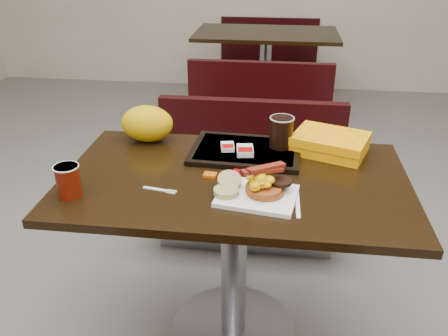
# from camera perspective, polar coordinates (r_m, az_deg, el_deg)

# --- Properties ---
(floor) EXTENTS (6.00, 7.00, 0.01)m
(floor) POSITION_cam_1_polar(r_m,az_deg,el_deg) (2.08, 1.11, -19.59)
(floor) COLOR gray
(floor) RESTS_ON ground
(table_near) EXTENTS (1.20, 0.70, 0.75)m
(table_near) POSITION_cam_1_polar(r_m,az_deg,el_deg) (1.83, 1.22, -11.50)
(table_near) COLOR black
(table_near) RESTS_ON floor
(bench_near_n) EXTENTS (1.00, 0.46, 0.72)m
(bench_near_n) POSITION_cam_1_polar(r_m,az_deg,el_deg) (2.42, 2.96, -1.43)
(bench_near_n) COLOR black
(bench_near_n) RESTS_ON floor
(table_far) EXTENTS (1.20, 0.70, 0.75)m
(table_far) POSITION_cam_1_polar(r_m,az_deg,el_deg) (4.18, 5.03, 11.24)
(table_far) COLOR black
(table_far) RESTS_ON floor
(bench_far_s) EXTENTS (1.00, 0.46, 0.72)m
(bench_far_s) POSITION_cam_1_polar(r_m,az_deg,el_deg) (3.52, 4.49, 7.91)
(bench_far_s) COLOR black
(bench_far_s) RESTS_ON floor
(bench_far_n) EXTENTS (1.00, 0.46, 0.72)m
(bench_far_n) POSITION_cam_1_polar(r_m,az_deg,el_deg) (4.86, 5.41, 13.31)
(bench_far_n) COLOR black
(bench_far_n) RESTS_ON floor
(platter) EXTENTS (0.27, 0.23, 0.01)m
(platter) POSITION_cam_1_polar(r_m,az_deg,el_deg) (1.49, 4.07, -3.43)
(platter) COLOR white
(platter) RESTS_ON table_near
(pancake_stack) EXTENTS (0.15, 0.15, 0.03)m
(pancake_stack) POSITION_cam_1_polar(r_m,az_deg,el_deg) (1.49, 5.10, -2.60)
(pancake_stack) COLOR #8F3F17
(pancake_stack) RESTS_ON platter
(sausage_patty) EXTENTS (0.08, 0.08, 0.01)m
(sausage_patty) POSITION_cam_1_polar(r_m,az_deg,el_deg) (1.51, 6.95, -1.63)
(sausage_patty) COLOR black
(sausage_patty) RESTS_ON pancake_stack
(scrambled_eggs) EXTENTS (0.11, 0.10, 0.05)m
(scrambled_eggs) POSITION_cam_1_polar(r_m,az_deg,el_deg) (1.47, 4.44, -1.56)
(scrambled_eggs) COLOR yellow
(scrambled_eggs) RESTS_ON pancake_stack
(bacon_strips) EXTENTS (0.16, 0.14, 0.01)m
(bacon_strips) POSITION_cam_1_polar(r_m,az_deg,el_deg) (1.47, 4.72, -0.24)
(bacon_strips) COLOR #460509
(bacon_strips) RESTS_ON scrambled_eggs
(muffin_bottom) EXTENTS (0.10, 0.10, 0.02)m
(muffin_bottom) POSITION_cam_1_polar(r_m,az_deg,el_deg) (1.48, 0.27, -2.89)
(muffin_bottom) COLOR tan
(muffin_bottom) RESTS_ON platter
(muffin_top) EXTENTS (0.10, 0.10, 0.05)m
(muffin_top) POSITION_cam_1_polar(r_m,az_deg,el_deg) (1.52, 0.67, -1.55)
(muffin_top) COLOR tan
(muffin_top) RESTS_ON platter
(coffee_cup_near) EXTENTS (0.09, 0.09, 0.11)m
(coffee_cup_near) POSITION_cam_1_polar(r_m,az_deg,el_deg) (1.56, -18.57, -1.53)
(coffee_cup_near) COLOR maroon
(coffee_cup_near) RESTS_ON table_near
(fork) EXTENTS (0.12, 0.04, 0.00)m
(fork) POSITION_cam_1_polar(r_m,az_deg,el_deg) (1.56, -8.45, -2.56)
(fork) COLOR white
(fork) RESTS_ON table_near
(knife) EXTENTS (0.02, 0.16, 0.00)m
(knife) POSITION_cam_1_polar(r_m,az_deg,el_deg) (1.47, 9.02, -4.45)
(knife) COLOR white
(knife) RESTS_ON table_near
(condiment_syrup) EXTENTS (0.05, 0.04, 0.01)m
(condiment_syrup) POSITION_cam_1_polar(r_m,az_deg,el_deg) (1.62, -1.72, -0.88)
(condiment_syrup) COLOR #C14F08
(condiment_syrup) RESTS_ON table_near
(condiment_ketchup) EXTENTS (0.04, 0.03, 0.01)m
(condiment_ketchup) POSITION_cam_1_polar(r_m,az_deg,el_deg) (1.64, 1.68, -0.45)
(condiment_ketchup) COLOR #8C0504
(condiment_ketchup) RESTS_ON table_near
(tray) EXTENTS (0.43, 0.32, 0.02)m
(tray) POSITION_cam_1_polar(r_m,az_deg,el_deg) (1.79, 2.69, 2.08)
(tray) COLOR black
(tray) RESTS_ON table_near
(hashbrown_sleeve_left) EXTENTS (0.06, 0.07, 0.02)m
(hashbrown_sleeve_left) POSITION_cam_1_polar(r_m,az_deg,el_deg) (1.78, 0.44, 2.63)
(hashbrown_sleeve_left) COLOR silver
(hashbrown_sleeve_left) RESTS_ON tray
(hashbrown_sleeve_right) EXTENTS (0.07, 0.09, 0.02)m
(hashbrown_sleeve_right) POSITION_cam_1_polar(r_m,az_deg,el_deg) (1.74, 2.60, 2.16)
(hashbrown_sleeve_right) COLOR silver
(hashbrown_sleeve_right) RESTS_ON tray
(coffee_cup_far) EXTENTS (0.11, 0.11, 0.12)m
(coffee_cup_far) POSITION_cam_1_polar(r_m,az_deg,el_deg) (1.79, 7.06, 4.37)
(coffee_cup_far) COLOR black
(coffee_cup_far) RESTS_ON tray
(clamshell) EXTENTS (0.32, 0.28, 0.07)m
(clamshell) POSITION_cam_1_polar(r_m,az_deg,el_deg) (1.83, 12.90, 2.97)
(clamshell) COLOR #FB9D04
(clamshell) RESTS_ON table_near
(paper_bag) EXTENTS (0.24, 0.21, 0.15)m
(paper_bag) POSITION_cam_1_polar(r_m,az_deg,el_deg) (1.90, -9.41, 5.41)
(paper_bag) COLOR #D4B707
(paper_bag) RESTS_ON table_near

